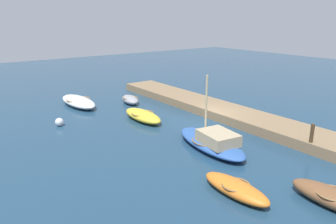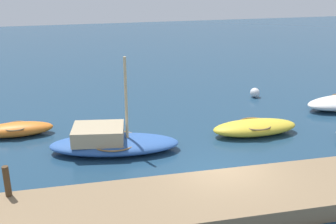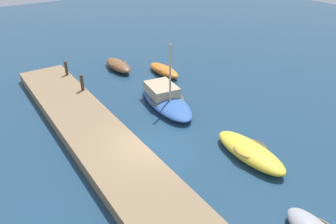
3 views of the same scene
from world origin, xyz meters
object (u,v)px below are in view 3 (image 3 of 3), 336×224
rowboat_brown (118,65)px  sailboat_blue (165,98)px  mooring_post_west (66,68)px  mooring_post_mid_west (82,83)px  rowboat_orange (164,70)px  rowboat_yellow (250,152)px

rowboat_brown → sailboat_blue: bearing=-2.1°
mooring_post_west → mooring_post_mid_west: bearing=0.0°
rowboat_brown → rowboat_orange: bearing=41.0°
rowboat_yellow → mooring_post_mid_west: size_ratio=3.91×
rowboat_orange → mooring_post_mid_west: bearing=-87.0°
rowboat_yellow → rowboat_brown: 13.78m
rowboat_orange → mooring_post_mid_west: mooring_post_mid_west is taller
rowboat_orange → mooring_post_west: mooring_post_west is taller
rowboat_orange → mooring_post_mid_west: 6.69m
sailboat_blue → rowboat_orange: 4.96m
rowboat_brown → mooring_post_mid_west: (3.33, -4.13, 0.79)m
rowboat_yellow → mooring_post_west: bearing=-161.7°
mooring_post_mid_west → rowboat_orange: bearing=94.7°
rowboat_yellow → rowboat_brown: (-13.78, -0.19, 0.01)m
mooring_post_west → rowboat_yellow: bearing=17.7°
sailboat_blue → mooring_post_west: (-6.69, -3.94, 0.69)m
mooring_post_west → mooring_post_mid_west: (3.05, 0.00, 0.02)m
rowboat_yellow → mooring_post_west: size_ratio=4.06×
rowboat_yellow → rowboat_orange: bearing=168.8°
sailboat_blue → rowboat_orange: bearing=155.7°
rowboat_brown → mooring_post_west: (0.29, -4.13, 0.77)m
sailboat_blue → mooring_post_west: sailboat_blue is taller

